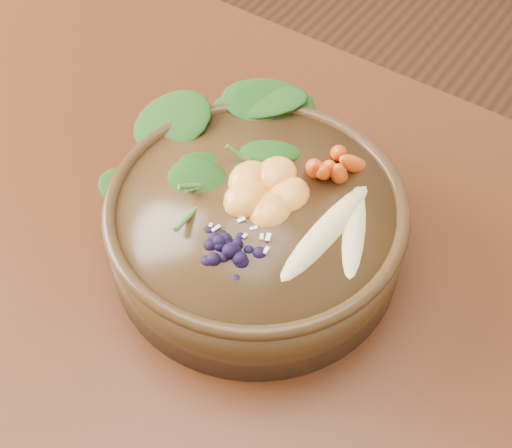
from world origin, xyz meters
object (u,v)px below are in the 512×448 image
object	(u,v)px
stoneware_bowl	(256,230)
banana_halves	(341,221)
dining_table	(143,306)
kale_heap	(241,133)
mandarin_cluster	(266,181)
blueberry_pile	(230,238)
carrot_cluster	(341,138)

from	to	relation	value
stoneware_bowl	banana_halves	size ratio (longest dim) A/B	1.76
dining_table	kale_heap	xyz separation A→B (m)	(0.05, 0.14, 0.20)
stoneware_bowl	mandarin_cluster	world-z (taller)	mandarin_cluster
dining_table	banana_halves	bearing A→B (deg)	27.96
stoneware_bowl	mandarin_cluster	bearing A→B (deg)	92.85
dining_table	kale_heap	size ratio (longest dim) A/B	7.88
mandarin_cluster	blueberry_pile	world-z (taller)	blueberry_pile
dining_table	kale_heap	distance (m)	0.25
carrot_cluster	mandarin_cluster	world-z (taller)	carrot_cluster
stoneware_bowl	banana_halves	bearing A→B (deg)	11.93
mandarin_cluster	blueberry_pile	distance (m)	0.08
stoneware_bowl	kale_heap	xyz separation A→B (m)	(-0.06, 0.06, 0.07)
kale_heap	banana_halves	xyz separation A→B (m)	(0.15, -0.04, -0.01)
mandarin_cluster	banana_halves	bearing A→B (deg)	-0.56
dining_table	mandarin_cluster	xyz separation A→B (m)	(0.11, 0.10, 0.19)
carrot_cluster	banana_halves	xyz separation A→B (m)	(0.05, -0.07, -0.03)
mandarin_cluster	carrot_cluster	bearing A→B (deg)	59.38
kale_heap	stoneware_bowl	bearing A→B (deg)	-43.94
dining_table	kale_heap	bearing A→B (deg)	70.73
banana_halves	blueberry_pile	bearing A→B (deg)	-141.51
kale_heap	carrot_cluster	size ratio (longest dim) A/B	2.38
mandarin_cluster	dining_table	bearing A→B (deg)	-135.50
carrot_cluster	blueberry_pile	xyz separation A→B (m)	(-0.03, -0.15, -0.02)
stoneware_bowl	banana_halves	world-z (taller)	banana_halves
dining_table	mandarin_cluster	distance (m)	0.24
stoneware_bowl	kale_heap	size ratio (longest dim) A/B	1.53
blueberry_pile	carrot_cluster	bearing A→B (deg)	79.64
kale_heap	mandarin_cluster	size ratio (longest dim) A/B	2.07
dining_table	mandarin_cluster	size ratio (longest dim) A/B	16.28
dining_table	blueberry_pile	distance (m)	0.23
blueberry_pile	kale_heap	bearing A→B (deg)	120.99
carrot_cluster	banana_halves	bearing A→B (deg)	-66.94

